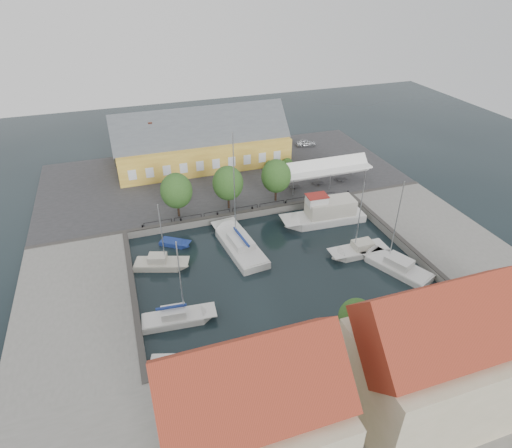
% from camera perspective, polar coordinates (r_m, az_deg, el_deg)
% --- Properties ---
extents(ground, '(140.00, 140.00, 0.00)m').
position_cam_1_polar(ground, '(51.54, 2.14, -4.76)').
color(ground, black).
rests_on(ground, ground).
extents(north_quay, '(56.00, 26.00, 1.00)m').
position_cam_1_polar(north_quay, '(70.21, -4.46, 6.26)').
color(north_quay, '#2D2D30').
rests_on(north_quay, ground).
extents(west_quay, '(12.00, 24.00, 1.00)m').
position_cam_1_polar(west_quay, '(47.95, -22.82, -10.28)').
color(west_quay, slate).
rests_on(west_quay, ground).
extents(east_quay, '(12.00, 24.00, 1.00)m').
position_cam_1_polar(east_quay, '(60.17, 22.89, -1.09)').
color(east_quay, slate).
rests_on(east_quay, ground).
extents(south_bank, '(56.00, 14.00, 1.00)m').
position_cam_1_polar(south_bank, '(38.04, 14.16, -22.16)').
color(south_bank, slate).
rests_on(south_bank, ground).
extents(quay_edge_fittings, '(56.00, 24.72, 0.40)m').
position_cam_1_polar(quay_edge_fittings, '(54.61, 0.44, -1.04)').
color(quay_edge_fittings, '#383533').
rests_on(quay_edge_fittings, north_quay).
extents(warehouse, '(28.56, 14.00, 9.55)m').
position_cam_1_polar(warehouse, '(72.97, -7.68, 10.45)').
color(warehouse, gold).
rests_on(warehouse, north_quay).
extents(tent_canopy, '(14.00, 4.00, 2.83)m').
position_cam_1_polar(tent_canopy, '(66.25, 9.24, 7.34)').
color(tent_canopy, white).
rests_on(tent_canopy, north_quay).
extents(quay_trees, '(18.20, 4.20, 6.30)m').
position_cam_1_polar(quay_trees, '(58.26, -3.77, 5.45)').
color(quay_trees, black).
rests_on(quay_trees, north_quay).
extents(car_silver, '(3.95, 2.25, 1.27)m').
position_cam_1_polar(car_silver, '(81.38, 6.66, 10.69)').
color(car_silver, '#B5B8BD').
rests_on(car_silver, north_quay).
extents(car_red, '(1.78, 4.35, 1.40)m').
position_cam_1_polar(car_red, '(63.90, -9.96, 4.33)').
color(car_red, '#50121C').
rests_on(car_red, north_quay).
extents(center_sailboat, '(4.61, 11.70, 15.28)m').
position_cam_1_polar(center_sailboat, '(53.19, -2.21, -2.97)').
color(center_sailboat, silver).
rests_on(center_sailboat, ground).
extents(trawler, '(11.87, 4.06, 5.00)m').
position_cam_1_polar(trawler, '(59.14, 9.31, 1.24)').
color(trawler, silver).
rests_on(trawler, ground).
extents(east_boat_b, '(7.55, 2.54, 10.35)m').
position_cam_1_polar(east_boat_b, '(53.93, 13.64, -3.57)').
color(east_boat_b, silver).
rests_on(east_boat_b, ground).
extents(east_boat_c, '(6.25, 9.38, 11.56)m').
position_cam_1_polar(east_boat_c, '(52.51, 18.03, -5.43)').
color(east_boat_c, silver).
rests_on(east_boat_c, ground).
extents(west_boat_b, '(6.63, 4.04, 8.97)m').
position_cam_1_polar(west_boat_b, '(51.46, -12.61, -5.34)').
color(west_boat_b, beige).
rests_on(west_boat_b, ground).
extents(west_boat_d, '(7.55, 2.84, 10.04)m').
position_cam_1_polar(west_boat_d, '(44.20, -10.44, -12.35)').
color(west_boat_d, silver).
rests_on(west_boat_d, ground).
extents(launch_sw, '(4.97, 3.05, 0.98)m').
position_cam_1_polar(launch_sw, '(40.56, -10.69, -17.95)').
color(launch_sw, silver).
rests_on(launch_sw, ground).
extents(launch_nw, '(4.03, 3.40, 0.88)m').
position_cam_1_polar(launch_nw, '(55.02, -10.78, -2.62)').
color(launch_nw, navy).
rests_on(launch_nw, ground).
extents(townhouses, '(36.30, 8.50, 12.00)m').
position_cam_1_polar(townhouses, '(33.78, 20.36, -18.33)').
color(townhouses, beige).
rests_on(townhouses, south_bank).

